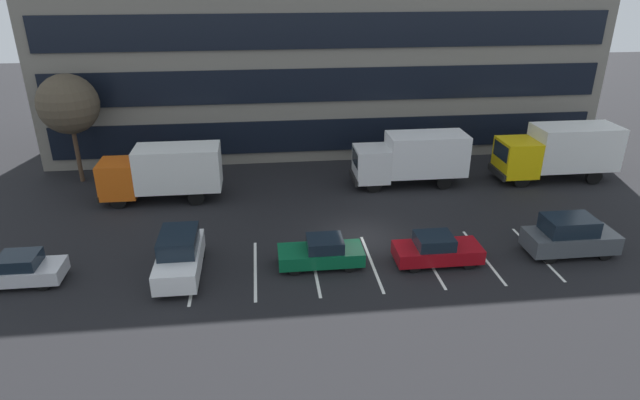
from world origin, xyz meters
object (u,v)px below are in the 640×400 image
object	(u,v)px
sedan_forest	(322,253)
bare_tree	(68,104)
suv_white	(179,255)
sedan_silver	(18,270)
box_truck_orange	(163,171)
suv_charcoal	(570,236)
sedan_maroon	(437,250)
box_truck_white	(412,157)
box_truck_yellow	(559,150)

from	to	relation	value
sedan_forest	bare_tree	size ratio (longest dim) A/B	0.57
suv_white	sedan_silver	distance (m)	7.15
box_truck_orange	bare_tree	xyz separation A→B (m)	(-6.04, 3.84, 3.29)
box_truck_orange	sedan_forest	size ratio (longest dim) A/B	1.79
suv_white	bare_tree	xyz separation A→B (m)	(-7.98, 12.71, 4.20)
sedan_silver	suv_charcoal	xyz separation A→B (m)	(26.02, -0.24, 0.28)
suv_white	sedan_maroon	size ratio (longest dim) A/B	1.08
suv_white	sedan_silver	bearing A→B (deg)	-179.96
box_truck_white	suv_charcoal	bearing A→B (deg)	-61.67
suv_charcoal	sedan_maroon	size ratio (longest dim) A/B	1.06
box_truck_orange	suv_charcoal	world-z (taller)	box_truck_orange
sedan_forest	sedan_silver	distance (m)	13.72
sedan_silver	sedan_maroon	bearing A→B (deg)	-1.11
box_truck_orange	box_truck_white	bearing A→B (deg)	2.71
sedan_maroon	bare_tree	world-z (taller)	bare_tree
sedan_forest	sedan_silver	bearing A→B (deg)	-179.99
suv_charcoal	bare_tree	xyz separation A→B (m)	(-26.86, 12.95, 4.22)
box_truck_yellow	bare_tree	xyz separation A→B (m)	(-31.41, 3.29, 3.12)
sedan_maroon	suv_white	bearing A→B (deg)	178.21
box_truck_yellow	suv_white	xyz separation A→B (m)	(-23.43, -9.41, -1.08)
box_truck_white	suv_white	distance (m)	16.65
suv_white	sedan_maroon	bearing A→B (deg)	-1.79
sedan_forest	bare_tree	distance (m)	19.84
box_truck_orange	box_truck_yellow	xyz separation A→B (m)	(25.37, 0.54, 0.17)
box_truck_orange	sedan_forest	xyz separation A→B (m)	(8.53, -8.87, -1.20)
sedan_silver	suv_white	bearing A→B (deg)	0.04
box_truck_orange	suv_charcoal	distance (m)	22.74
suv_white	suv_charcoal	size ratio (longest dim) A/B	1.02
box_truck_white	sedan_forest	size ratio (longest dim) A/B	1.81
suv_charcoal	sedan_forest	bearing A→B (deg)	178.87
box_truck_white	suv_white	bearing A→B (deg)	-144.71
box_truck_orange	sedan_forest	distance (m)	12.36
sedan_forest	suv_charcoal	distance (m)	12.30
sedan_silver	bare_tree	distance (m)	13.51
box_truck_orange	suv_white	bearing A→B (deg)	-77.65
box_truck_white	sedan_silver	world-z (taller)	box_truck_white
sedan_forest	bare_tree	bearing A→B (deg)	138.90
box_truck_orange	sedan_maroon	size ratio (longest dim) A/B	1.75
bare_tree	sedan_forest	bearing A→B (deg)	-41.10
box_truck_yellow	suv_white	bearing A→B (deg)	-158.11
box_truck_white	bare_tree	size ratio (longest dim) A/B	1.03
box_truck_orange	sedan_maroon	distance (m)	16.85
box_truck_yellow	sedan_maroon	distance (m)	15.04
box_truck_yellow	sedan_silver	distance (m)	32.01
bare_tree	box_truck_yellow	bearing A→B (deg)	-5.98
sedan_forest	sedan_silver	size ratio (longest dim) A/B	1.01
sedan_silver	sedan_maroon	size ratio (longest dim) A/B	0.97
box_truck_orange	box_truck_yellow	size ratio (longest dim) A/B	0.92
box_truck_white	bare_tree	distance (m)	22.01
suv_white	suv_charcoal	distance (m)	18.88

